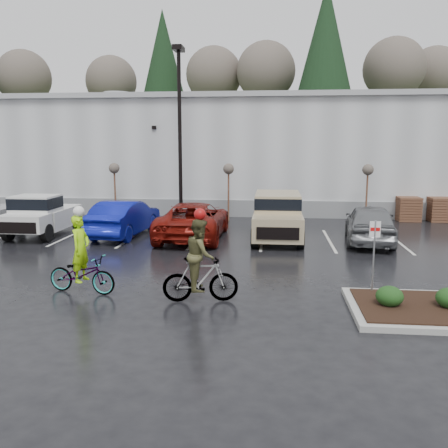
# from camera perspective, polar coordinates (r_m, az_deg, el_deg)

# --- Properties ---
(ground) EXTENTS (120.00, 120.00, 0.00)m
(ground) POSITION_cam_1_polar(r_m,az_deg,el_deg) (13.84, 1.70, -8.46)
(ground) COLOR black
(ground) RESTS_ON ground
(warehouse) EXTENTS (60.50, 15.50, 7.20)m
(warehouse) POSITION_cam_1_polar(r_m,az_deg,el_deg) (35.13, 4.40, 8.63)
(warehouse) COLOR #A8ABAD
(warehouse) RESTS_ON ground
(wooded_ridge) EXTENTS (80.00, 25.00, 6.00)m
(wooded_ridge) POSITION_cam_1_polar(r_m,az_deg,el_deg) (58.14, 5.02, 8.42)
(wooded_ridge) COLOR #243717
(wooded_ridge) RESTS_ON ground
(lamppost) EXTENTS (0.50, 1.00, 9.22)m
(lamppost) POSITION_cam_1_polar(r_m,az_deg,el_deg) (25.64, -5.37, 12.76)
(lamppost) COLOR black
(lamppost) RESTS_ON ground
(sapling_west) EXTENTS (0.60, 0.60, 3.20)m
(sapling_west) POSITION_cam_1_polar(r_m,az_deg,el_deg) (27.65, -13.06, 6.20)
(sapling_west) COLOR #503120
(sapling_west) RESTS_ON ground
(sapling_mid) EXTENTS (0.60, 0.60, 3.20)m
(sapling_mid) POSITION_cam_1_polar(r_m,az_deg,el_deg) (26.28, 0.55, 6.27)
(sapling_mid) COLOR #503120
(sapling_mid) RESTS_ON ground
(sapling_east) EXTENTS (0.60, 0.60, 3.20)m
(sapling_east) POSITION_cam_1_polar(r_m,az_deg,el_deg) (26.65, 16.91, 5.90)
(sapling_east) COLOR #503120
(sapling_east) RESTS_ON ground
(pallet_stack_a) EXTENTS (1.20, 1.20, 1.35)m
(pallet_stack_a) POSITION_cam_1_polar(r_m,az_deg,el_deg) (28.39, 21.29, 1.70)
(pallet_stack_a) COLOR #503120
(pallet_stack_a) RESTS_ON ground
(pallet_stack_b) EXTENTS (1.20, 1.20, 1.35)m
(pallet_stack_b) POSITION_cam_1_polar(r_m,az_deg,el_deg) (28.88, 24.54, 1.61)
(pallet_stack_b) COLOR #503120
(pallet_stack_b) RESTS_ON ground
(shrub_a) EXTENTS (0.70, 0.70, 0.52)m
(shrub_a) POSITION_cam_1_polar(r_m,az_deg,el_deg) (13.09, 19.30, -8.20)
(shrub_a) COLOR #1B3613
(shrub_a) RESTS_ON curb_island
(fire_lane_sign) EXTENTS (0.30, 0.05, 2.20)m
(fire_lane_sign) POSITION_cam_1_polar(r_m,az_deg,el_deg) (13.93, 17.60, -2.81)
(fire_lane_sign) COLOR gray
(fire_lane_sign) RESTS_ON ground
(pickup_white) EXTENTS (2.10, 5.20, 1.96)m
(pickup_white) POSITION_cam_1_polar(r_m,az_deg,el_deg) (24.18, -20.66, 1.18)
(pickup_white) COLOR silver
(pickup_white) RESTS_ON ground
(car_blue) EXTENTS (2.28, 5.25, 1.68)m
(car_blue) POSITION_cam_1_polar(r_m,az_deg,el_deg) (22.71, -11.88, 0.72)
(car_blue) COLOR #0D1692
(car_blue) RESTS_ON ground
(car_red) EXTENTS (2.81, 6.01, 1.66)m
(car_red) POSITION_cam_1_polar(r_m,az_deg,el_deg) (21.70, -3.69, 0.47)
(car_red) COLOR maroon
(car_red) RESTS_ON ground
(suv_tan) EXTENTS (2.20, 5.10, 2.06)m
(suv_tan) POSITION_cam_1_polar(r_m,az_deg,el_deg) (21.44, 6.45, 0.86)
(suv_tan) COLOR tan
(suv_tan) RESTS_ON ground
(car_grey) EXTENTS (2.64, 5.25, 1.71)m
(car_grey) POSITION_cam_1_polar(r_m,az_deg,el_deg) (21.66, 17.16, 0.11)
(car_grey) COLOR slate
(car_grey) RESTS_ON ground
(cyclist_hivis) EXTENTS (2.20, 1.09, 2.56)m
(cyclist_hivis) POSITION_cam_1_polar(r_m,az_deg,el_deg) (14.39, -16.76, -4.93)
(cyclist_hivis) COLOR #3F3F44
(cyclist_hivis) RESTS_ON ground
(cyclist_olive) EXTENTS (2.07, 1.03, 2.60)m
(cyclist_olive) POSITION_cam_1_polar(r_m,az_deg,el_deg) (13.00, -2.86, -5.40)
(cyclist_olive) COLOR #3F3F44
(cyclist_olive) RESTS_ON ground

